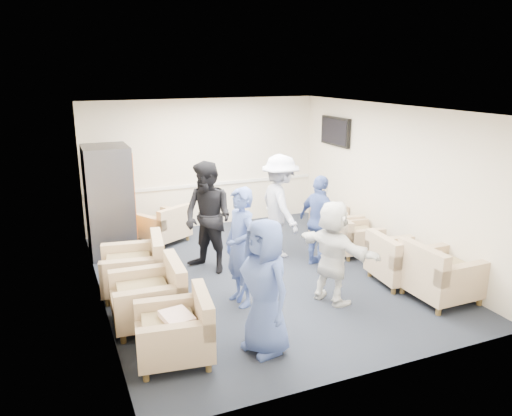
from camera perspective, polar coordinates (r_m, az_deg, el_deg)
name	(u,v)px	position (r m, az deg, el deg)	size (l,w,h in m)	color
floor	(260,275)	(8.29, 0.51, -7.66)	(6.00, 6.00, 0.00)	black
ceiling	(261,109)	(7.64, 0.56, 11.28)	(6.00, 6.00, 0.00)	silver
back_wall	(204,164)	(10.62, -5.93, 5.07)	(5.00, 0.02, 2.70)	beige
front_wall	(375,261)	(5.37, 13.41, -5.87)	(5.00, 0.02, 2.70)	beige
left_wall	(96,213)	(7.27, -17.86, -0.53)	(0.02, 6.00, 2.70)	beige
right_wall	(391,182)	(9.12, 15.12, 2.86)	(0.02, 6.00, 2.70)	beige
chair_rail	(205,185)	(10.69, -5.83, 2.68)	(4.98, 0.04, 0.06)	silver
tv	(335,131)	(10.43, 9.04, 8.64)	(0.10, 1.00, 0.58)	black
armchair_left_near	(179,332)	(6.01, -8.84, -13.87)	(0.95, 0.95, 0.68)	tan
armchair_left_mid	(152,298)	(6.81, -11.75, -10.07)	(0.95, 0.95, 0.73)	tan
armchair_left_far	(137,269)	(7.78, -13.43, -6.81)	(1.04, 1.04, 0.73)	tan
armchair_right_near	(438,276)	(7.78, 20.13, -7.33)	(0.94, 0.94, 0.75)	tan
armchair_right_midnear	(398,262)	(8.21, 15.94, -5.99)	(0.92, 0.92, 0.68)	tan
armchair_right_midfar	(354,238)	(9.28, 11.13, -3.40)	(0.84, 0.84, 0.60)	tan
armchair_right_far	(333,226)	(9.86, 8.80, -2.00)	(0.91, 0.91, 0.65)	tan
armchair_corner	(166,226)	(9.89, -10.29, -2.07)	(1.08, 1.08, 0.63)	tan
vending_machine	(109,201)	(9.36, -16.43, 0.82)	(0.80, 0.94, 1.98)	#505058
backpack	(169,289)	(7.32, -9.86, -9.16)	(0.28, 0.20, 0.47)	black
pillow	(177,319)	(5.93, -9.02, -12.42)	(0.41, 0.31, 0.12)	white
person_front_left	(265,287)	(5.89, 0.99, -9.01)	(0.81, 0.53, 1.65)	#435AA1
person_mid_left	(241,247)	(7.04, -1.77, -4.48)	(0.63, 0.41, 1.72)	#435AA1
person_back_left	(208,218)	(8.21, -5.49, -1.11)	(0.90, 0.70, 1.85)	black
person_back_right	(280,206)	(8.88, 2.78, 0.21)	(1.19, 0.69, 1.85)	white
person_mid_right	(320,222)	(8.48, 7.30, -1.55)	(0.93, 0.39, 1.58)	#435AA1
person_front_right	(333,252)	(7.22, 8.76, -5.00)	(1.41, 0.45, 1.52)	white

